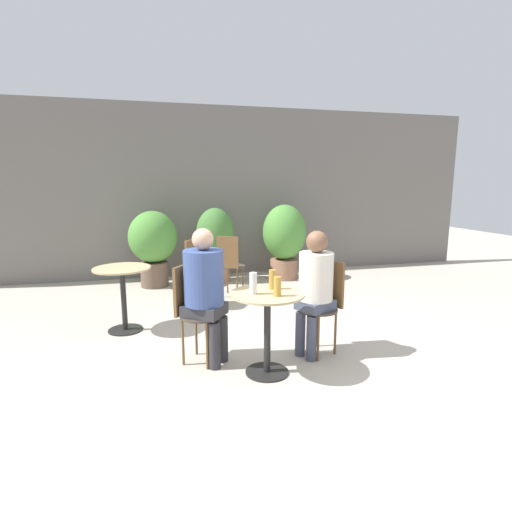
{
  "coord_description": "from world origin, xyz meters",
  "views": [
    {
      "loc": [
        -1.08,
        -3.21,
        1.66
      ],
      "look_at": [
        -0.17,
        0.37,
        0.99
      ],
      "focal_mm": 28.0,
      "sensor_mm": 36.0,
      "label": 1
    }
  ],
  "objects_px": {
    "cafe_table_near": "(267,315)",
    "potted_plant_2": "(284,237)",
    "seated_person_1": "(205,285)",
    "potted_plant_1": "(215,241)",
    "beer_glass_0": "(273,280)",
    "bistro_chair_3": "(198,267)",
    "bistro_chair_0": "(324,298)",
    "beer_glass_1": "(253,283)",
    "cafe_table_far": "(123,286)",
    "beer_glass_2": "(277,286)",
    "potted_plant_0": "(153,242)",
    "bistro_chair_1": "(192,304)",
    "seated_person_0": "(315,282)",
    "bistro_chair_2": "(230,261)"
  },
  "relations": [
    {
      "from": "beer_glass_2",
      "to": "cafe_table_far",
      "type": "bearing_deg",
      "value": 131.53
    },
    {
      "from": "bistro_chair_2",
      "to": "beer_glass_1",
      "type": "bearing_deg",
      "value": 116.05
    },
    {
      "from": "cafe_table_far",
      "to": "beer_glass_2",
      "type": "xyz_separation_m",
      "value": [
        1.34,
        -1.52,
        0.29
      ]
    },
    {
      "from": "potted_plant_1",
      "to": "potted_plant_2",
      "type": "relative_size",
      "value": 0.97
    },
    {
      "from": "beer_glass_1",
      "to": "bistro_chair_1",
      "type": "bearing_deg",
      "value": 137.81
    },
    {
      "from": "potted_plant_0",
      "to": "bistro_chair_0",
      "type": "bearing_deg",
      "value": -61.98
    },
    {
      "from": "beer_glass_1",
      "to": "potted_plant_1",
      "type": "bearing_deg",
      "value": 86.82
    },
    {
      "from": "beer_glass_1",
      "to": "potted_plant_0",
      "type": "xyz_separation_m",
      "value": [
        -0.83,
        3.39,
        -0.1
      ]
    },
    {
      "from": "bistro_chair_1",
      "to": "seated_person_1",
      "type": "relative_size",
      "value": 0.73
    },
    {
      "from": "beer_glass_1",
      "to": "beer_glass_0",
      "type": "bearing_deg",
      "value": 29.49
    },
    {
      "from": "bistro_chair_0",
      "to": "beer_glass_1",
      "type": "height_order",
      "value": "beer_glass_1"
    },
    {
      "from": "seated_person_1",
      "to": "potted_plant_0",
      "type": "height_order",
      "value": "seated_person_1"
    },
    {
      "from": "potted_plant_1",
      "to": "potted_plant_0",
      "type": "bearing_deg",
      "value": -175.97
    },
    {
      "from": "cafe_table_near",
      "to": "bistro_chair_2",
      "type": "distance_m",
      "value": 2.43
    },
    {
      "from": "cafe_table_far",
      "to": "potted_plant_2",
      "type": "distance_m",
      "value": 3.24
    },
    {
      "from": "seated_person_1",
      "to": "potted_plant_0",
      "type": "bearing_deg",
      "value": 43.53
    },
    {
      "from": "seated_person_1",
      "to": "beer_glass_0",
      "type": "distance_m",
      "value": 0.62
    },
    {
      "from": "cafe_table_far",
      "to": "bistro_chair_3",
      "type": "relative_size",
      "value": 0.8
    },
    {
      "from": "cafe_table_near",
      "to": "bistro_chair_1",
      "type": "relative_size",
      "value": 0.8
    },
    {
      "from": "bistro_chair_1",
      "to": "bistro_chair_0",
      "type": "bearing_deg",
      "value": -60.0
    },
    {
      "from": "bistro_chair_2",
      "to": "potted_plant_2",
      "type": "distance_m",
      "value": 1.5
    },
    {
      "from": "cafe_table_far",
      "to": "seated_person_1",
      "type": "distance_m",
      "value": 1.34
    },
    {
      "from": "bistro_chair_3",
      "to": "beer_glass_2",
      "type": "height_order",
      "value": "bistro_chair_3"
    },
    {
      "from": "cafe_table_near",
      "to": "potted_plant_2",
      "type": "xyz_separation_m",
      "value": [
        1.26,
        3.38,
        0.2
      ]
    },
    {
      "from": "beer_glass_2",
      "to": "potted_plant_2",
      "type": "height_order",
      "value": "potted_plant_2"
    },
    {
      "from": "seated_person_1",
      "to": "bistro_chair_2",
      "type": "bearing_deg",
      "value": 18.54
    },
    {
      "from": "potted_plant_0",
      "to": "potted_plant_1",
      "type": "height_order",
      "value": "potted_plant_1"
    },
    {
      "from": "bistro_chair_1",
      "to": "potted_plant_2",
      "type": "bearing_deg",
      "value": 2.43
    },
    {
      "from": "cafe_table_near",
      "to": "potted_plant_1",
      "type": "xyz_separation_m",
      "value": [
        0.06,
        3.45,
        0.16
      ]
    },
    {
      "from": "bistro_chair_3",
      "to": "potted_plant_1",
      "type": "xyz_separation_m",
      "value": [
        0.44,
        1.35,
        0.14
      ]
    },
    {
      "from": "seated_person_0",
      "to": "beer_glass_0",
      "type": "bearing_deg",
      "value": -97.29
    },
    {
      "from": "cafe_table_near",
      "to": "potted_plant_2",
      "type": "relative_size",
      "value": 0.57
    },
    {
      "from": "potted_plant_2",
      "to": "bistro_chair_0",
      "type": "bearing_deg",
      "value": -100.93
    },
    {
      "from": "beer_glass_1",
      "to": "potted_plant_2",
      "type": "relative_size",
      "value": 0.14
    },
    {
      "from": "cafe_table_near",
      "to": "beer_glass_1",
      "type": "xyz_separation_m",
      "value": [
        -0.13,
        -0.01,
        0.3
      ]
    },
    {
      "from": "beer_glass_0",
      "to": "potted_plant_0",
      "type": "distance_m",
      "value": 3.43
    },
    {
      "from": "seated_person_1",
      "to": "potted_plant_1",
      "type": "xyz_separation_m",
      "value": [
        0.55,
        3.11,
        -0.05
      ]
    },
    {
      "from": "beer_glass_0",
      "to": "bistro_chair_3",
      "type": "bearing_deg",
      "value": 102.9
    },
    {
      "from": "cafe_table_near",
      "to": "potted_plant_1",
      "type": "bearing_deg",
      "value": 88.95
    },
    {
      "from": "bistro_chair_0",
      "to": "seated_person_1",
      "type": "relative_size",
      "value": 0.73
    },
    {
      "from": "bistro_chair_2",
      "to": "bistro_chair_1",
      "type": "bearing_deg",
      "value": 101.83
    },
    {
      "from": "seated_person_1",
      "to": "beer_glass_0",
      "type": "xyz_separation_m",
      "value": [
        0.57,
        -0.24,
        0.08
      ]
    },
    {
      "from": "cafe_table_far",
      "to": "potted_plant_0",
      "type": "distance_m",
      "value": 2.02
    },
    {
      "from": "beer_glass_2",
      "to": "bistro_chair_3",
      "type": "bearing_deg",
      "value": 101.05
    },
    {
      "from": "bistro_chair_1",
      "to": "beer_glass_1",
      "type": "bearing_deg",
      "value": -97.37
    },
    {
      "from": "seated_person_1",
      "to": "beer_glass_0",
      "type": "height_order",
      "value": "seated_person_1"
    },
    {
      "from": "cafe_table_far",
      "to": "beer_glass_1",
      "type": "relative_size",
      "value": 3.92
    },
    {
      "from": "bistro_chair_0",
      "to": "potted_plant_0",
      "type": "height_order",
      "value": "potted_plant_0"
    },
    {
      "from": "cafe_table_far",
      "to": "bistro_chair_2",
      "type": "height_order",
      "value": "bistro_chair_2"
    },
    {
      "from": "beer_glass_0",
      "to": "beer_glass_2",
      "type": "bearing_deg",
      "value": -96.13
    }
  ]
}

